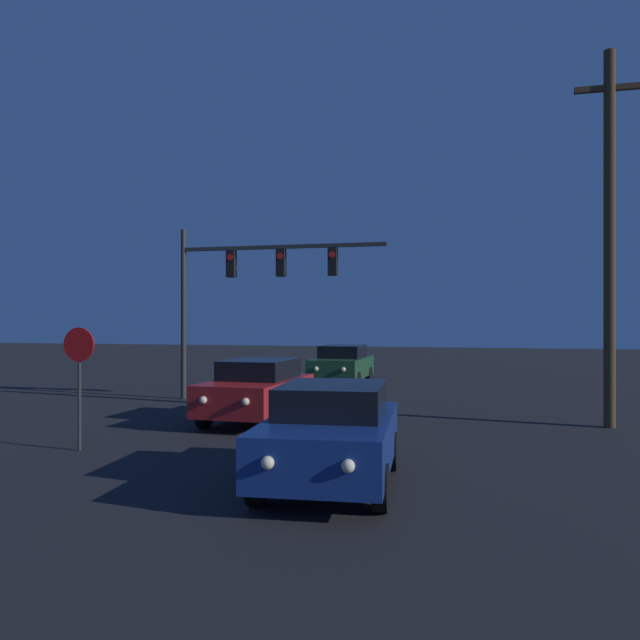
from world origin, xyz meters
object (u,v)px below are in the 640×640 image
at_px(traffic_signal_mast, 244,279).
at_px(car_mid, 257,390).
at_px(car_far, 342,364).
at_px(utility_pole, 610,233).
at_px(car_near, 331,433).
at_px(stop_sign, 79,365).

bearing_deg(traffic_signal_mast, car_mid, -64.78).
distance_m(car_far, traffic_signal_mast, 6.73).
bearing_deg(utility_pole, traffic_signal_mast, 165.82).
xyz_separation_m(car_near, stop_sign, (-5.57, 1.37, 0.90)).
height_order(car_far, utility_pole, utility_pole).
relative_size(car_far, stop_sign, 1.63).
bearing_deg(stop_sign, car_mid, 61.12).
bearing_deg(utility_pole, stop_sign, -153.64).
xyz_separation_m(car_near, utility_pole, (5.50, 6.86, 3.97)).
relative_size(stop_sign, utility_pole, 0.27).
bearing_deg(utility_pole, car_far, 135.79).
bearing_deg(car_mid, utility_pole, -169.47).
distance_m(car_near, utility_pole, 9.65).
bearing_deg(car_near, stop_sign, -17.74).
distance_m(car_mid, traffic_signal_mast, 5.38).
relative_size(car_far, traffic_signal_mast, 0.59).
distance_m(car_near, stop_sign, 5.81).
distance_m(car_far, stop_sign, 13.98).
height_order(car_near, stop_sign, stop_sign).
xyz_separation_m(car_mid, traffic_signal_mast, (-1.85, 3.94, 3.16)).
relative_size(car_near, car_mid, 1.01).
relative_size(car_far, utility_pole, 0.44).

